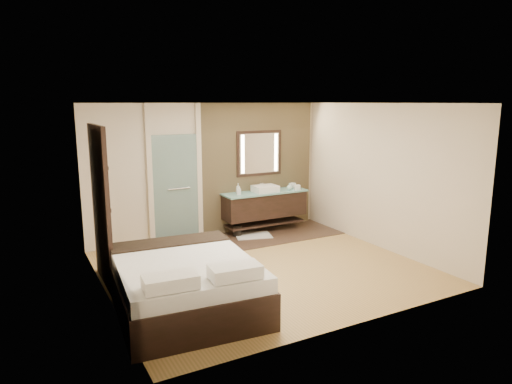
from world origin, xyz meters
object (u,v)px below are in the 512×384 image
bed (185,283)px  waste_bin (237,231)px  vanity (265,205)px  mirror_unit (259,153)px

bed → waste_bin: (2.07, 2.66, -0.24)m
vanity → bed: (-2.75, -2.73, -0.23)m
vanity → mirror_unit: (0.00, 0.24, 1.07)m
waste_bin → mirror_unit: bearing=24.1°
vanity → bed: size_ratio=0.79×
mirror_unit → bed: size_ratio=0.45×
bed → vanity: bearing=49.6°
vanity → waste_bin: vanity is taller
vanity → bed: vanity is taller
mirror_unit → waste_bin: (-0.69, -0.31, -1.54)m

